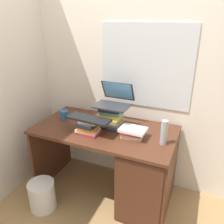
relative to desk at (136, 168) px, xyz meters
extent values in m
plane|color=#9E7A4C|center=(-0.34, 0.03, -0.41)|extent=(6.00, 6.00, 0.00)
cube|color=silver|center=(-0.34, 0.43, 0.89)|extent=(6.00, 0.05, 2.60)
cube|color=silver|center=(-0.07, 0.39, 0.89)|extent=(0.90, 0.01, 0.80)
cube|color=beige|center=(-1.29, 0.03, 0.89)|extent=(0.05, 6.00, 2.60)
cube|color=#4C2819|center=(-0.34, 0.03, 0.33)|extent=(1.35, 0.71, 0.03)
cube|color=#4C2819|center=(-1.00, 0.03, -0.05)|extent=(0.02, 0.65, 0.72)
cube|color=#4C2819|center=(0.32, 0.03, -0.05)|extent=(0.02, 0.65, 0.72)
cube|color=#442416|center=(0.11, -0.01, -0.05)|extent=(0.41, 0.60, 0.68)
cube|color=black|center=(-0.28, 0.09, 0.36)|extent=(0.19, 0.18, 0.04)
cube|color=gray|center=(-0.30, 0.09, 0.39)|extent=(0.21, 0.17, 0.03)
cube|color=gray|center=(-0.29, 0.08, 0.42)|extent=(0.18, 0.17, 0.04)
cube|color=yellow|center=(-0.29, 0.09, 0.46)|extent=(0.18, 0.18, 0.04)
cube|color=teal|center=(-0.30, 0.08, 0.50)|extent=(0.22, 0.13, 0.04)
cube|color=black|center=(-0.30, 0.08, 0.54)|extent=(0.21, 0.18, 0.03)
cube|color=#B22D33|center=(-0.43, -0.12, 0.35)|extent=(0.19, 0.15, 0.02)
cube|color=white|center=(-0.44, -0.11, 0.37)|extent=(0.21, 0.15, 0.02)
cube|color=orange|center=(-0.44, -0.11, 0.40)|extent=(0.16, 0.17, 0.03)
cube|color=black|center=(-0.44, -0.10, 0.43)|extent=(0.17, 0.20, 0.04)
cube|color=beige|center=(-0.43, -0.10, 0.46)|extent=(0.17, 0.14, 0.02)
cube|color=beige|center=(-0.04, -0.02, 0.36)|extent=(0.20, 0.14, 0.04)
cube|color=#B22D33|center=(-0.05, -0.02, 0.39)|extent=(0.19, 0.16, 0.02)
cube|color=white|center=(-0.04, -0.02, 0.42)|extent=(0.24, 0.17, 0.02)
cube|color=#2D2D33|center=(-0.29, 0.08, 0.56)|extent=(0.32, 0.22, 0.01)
cube|color=#2D2D33|center=(-0.29, 0.24, 0.66)|extent=(0.32, 0.10, 0.19)
cube|color=#59A5E5|center=(-0.29, 0.24, 0.67)|extent=(0.29, 0.09, 0.17)
cube|color=black|center=(-0.44, -0.11, 0.49)|extent=(0.43, 0.17, 0.02)
ellipsoid|color=#A5A8AD|center=(-0.19, 0.06, 0.36)|extent=(0.06, 0.10, 0.04)
cylinder|color=#265999|center=(-0.83, 0.07, 0.39)|extent=(0.09, 0.09, 0.09)
torus|color=#265999|center=(-0.77, 0.07, 0.39)|extent=(0.05, 0.01, 0.05)
cylinder|color=#999EA5|center=(0.23, -0.03, 0.45)|extent=(0.06, 0.06, 0.22)
cylinder|color=silver|center=(-0.80, -0.43, -0.26)|extent=(0.25, 0.25, 0.29)
camera|label=1|loc=(0.49, -1.72, 1.33)|focal=36.11mm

